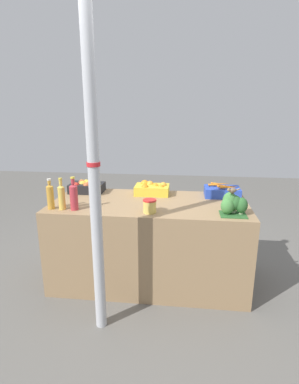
{
  "coord_description": "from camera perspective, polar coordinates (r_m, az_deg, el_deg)",
  "views": [
    {
      "loc": [
        0.32,
        -2.75,
        1.71
      ],
      "look_at": [
        0.0,
        0.0,
        0.93
      ],
      "focal_mm": 28.0,
      "sensor_mm": 36.0,
      "label": 1
    }
  ],
  "objects": [
    {
      "name": "juice_bottle_ruby",
      "position": [
        2.73,
        -14.23,
        -0.74
      ],
      "size": [
        0.07,
        0.07,
        0.3
      ],
      "color": "#B2333D",
      "rests_on": "market_table"
    },
    {
      "name": "juice_bottle_golden",
      "position": [
        2.77,
        -16.4,
        -0.78
      ],
      "size": [
        0.06,
        0.06,
        0.29
      ],
      "color": "gold",
      "rests_on": "market_table"
    },
    {
      "name": "juice_bottle_amber",
      "position": [
        2.82,
        -18.37,
        -0.72
      ],
      "size": [
        0.06,
        0.06,
        0.28
      ],
      "color": "gold",
      "rests_on": "market_table"
    },
    {
      "name": "ground_plane",
      "position": [
        3.25,
        0.0,
        -16.05
      ],
      "size": [
        10.0,
        10.0,
        0.0
      ],
      "primitive_type": "plane",
      "color": "#605E59"
    },
    {
      "name": "sparrow_bird",
      "position": [
        2.57,
        15.49,
        0.29
      ],
      "size": [
        0.12,
        0.08,
        0.05
      ],
      "rotation": [
        0.0,
        0.0,
        -2.62
      ],
      "color": "#4C3D2D",
      "rests_on": "broccoli_pile"
    },
    {
      "name": "pickle_jar",
      "position": [
        2.59,
        0.03,
        -2.69
      ],
      "size": [
        0.12,
        0.12,
        0.12
      ],
      "color": "#DBBC56",
      "rests_on": "market_table"
    },
    {
      "name": "apple_crate",
      "position": [
        3.3,
        -11.92,
        1.06
      ],
      "size": [
        0.35,
        0.24,
        0.13
      ],
      "color": "black",
      "rests_on": "market_table"
    },
    {
      "name": "orange_crate",
      "position": [
        3.15,
        0.48,
        0.62
      ],
      "size": [
        0.35,
        0.24,
        0.14
      ],
      "color": "gold",
      "rests_on": "market_table"
    },
    {
      "name": "broccoli_pile",
      "position": [
        2.64,
        15.56,
        -2.21
      ],
      "size": [
        0.23,
        0.19,
        0.19
      ],
      "color": "#2D602D",
      "rests_on": "market_table"
    },
    {
      "name": "carrot_crate",
      "position": [
        3.16,
        13.67,
        0.1
      ],
      "size": [
        0.35,
        0.24,
        0.13
      ],
      "color": "#2847B7",
      "rests_on": "market_table"
    },
    {
      "name": "support_pole",
      "position": [
        2.16,
        -10.48,
        2.15
      ],
      "size": [
        0.1,
        0.1,
        2.42
      ],
      "color": "#B7BABF",
      "rests_on": "ground_plane"
    },
    {
      "name": "market_table",
      "position": [
        3.05,
        0.0,
        -9.38
      ],
      "size": [
        1.88,
        0.88,
        0.83
      ],
      "primitive_type": "cube",
      "color": "#937551",
      "rests_on": "ground_plane"
    }
  ]
}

